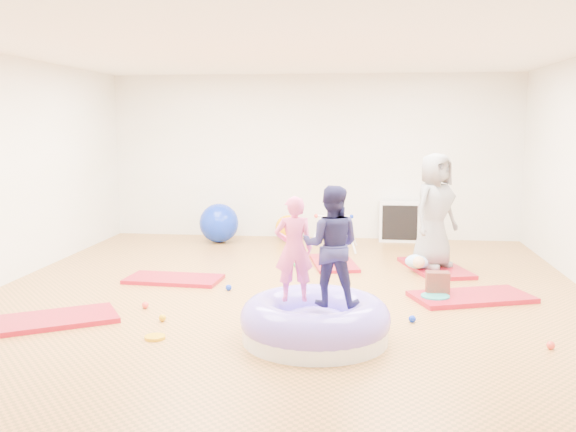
# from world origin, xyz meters

# --- Properties ---
(room) EXTENTS (7.01, 8.01, 2.81)m
(room) POSITION_xyz_m (0.00, 0.00, 1.40)
(room) COLOR #BD7938
(room) RESTS_ON ground
(gym_mat_front_left) EXTENTS (1.41, 1.21, 0.05)m
(gym_mat_front_left) POSITION_xyz_m (-2.21, -1.18, 0.03)
(gym_mat_front_left) COLOR #B3062B
(gym_mat_front_left) RESTS_ON ground
(gym_mat_mid_left) EXTENTS (1.21, 0.67, 0.05)m
(gym_mat_mid_left) POSITION_xyz_m (-1.49, 0.63, 0.02)
(gym_mat_mid_left) COLOR #B3062B
(gym_mat_mid_left) RESTS_ON ground
(gym_mat_center_back) EXTENTS (0.77, 1.20, 0.05)m
(gym_mat_center_back) POSITION_xyz_m (0.47, 1.82, 0.02)
(gym_mat_center_back) COLOR #B3062B
(gym_mat_center_back) RESTS_ON ground
(gym_mat_right) EXTENTS (1.46, 1.06, 0.05)m
(gym_mat_right) POSITION_xyz_m (2.10, 0.19, 0.03)
(gym_mat_right) COLOR #B3062B
(gym_mat_right) RESTS_ON ground
(gym_mat_rear_right) EXTENTS (0.97, 1.41, 0.05)m
(gym_mat_rear_right) POSITION_xyz_m (1.85, 1.66, 0.03)
(gym_mat_rear_right) COLOR #B3062B
(gym_mat_rear_right) RESTS_ON ground
(inflatable_cushion) EXTENTS (1.37, 1.37, 0.43)m
(inflatable_cushion) POSITION_xyz_m (0.45, -1.39, 0.17)
(inflatable_cushion) COLOR silver
(inflatable_cushion) RESTS_ON ground
(child_pink) EXTENTS (0.39, 0.29, 0.97)m
(child_pink) POSITION_xyz_m (0.24, -1.31, 0.88)
(child_pink) COLOR #FF5A96
(child_pink) RESTS_ON inflatable_cushion
(child_navy) EXTENTS (0.55, 0.44, 1.08)m
(child_navy) POSITION_xyz_m (0.59, -1.41, 0.94)
(child_navy) COLOR #222150
(child_navy) RESTS_ON inflatable_cushion
(adult_caregiver) EXTENTS (0.87, 0.88, 1.53)m
(adult_caregiver) POSITION_xyz_m (1.81, 1.61, 0.82)
(adult_caregiver) COLOR gray
(adult_caregiver) RESTS_ON gym_mat_rear_right
(infant) EXTENTS (0.34, 0.34, 0.20)m
(infant) POSITION_xyz_m (1.60, 1.43, 0.16)
(infant) COLOR #9ECEFE
(infant) RESTS_ON gym_mat_rear_right
(ball_pit_balls) EXTENTS (4.03, 3.04, 0.07)m
(ball_pit_balls) POSITION_xyz_m (0.29, -0.02, 0.04)
(ball_pit_balls) COLOR #E73D30
(ball_pit_balls) RESTS_ON ground
(exercise_ball_blue) EXTENTS (0.65, 0.65, 0.65)m
(exercise_ball_blue) POSITION_xyz_m (-1.51, 3.32, 0.33)
(exercise_ball_blue) COLOR #0C29B7
(exercise_ball_blue) RESTS_ON ground
(exercise_ball_orange) EXTENTS (0.44, 0.44, 0.44)m
(exercise_ball_orange) POSITION_xyz_m (-0.39, 3.60, 0.22)
(exercise_ball_orange) COLOR #F79C00
(exercise_ball_orange) RESTS_ON ground
(infant_play_gym) EXTENTS (0.74, 0.70, 0.56)m
(infant_play_gym) POSITION_xyz_m (0.42, 2.81, 0.38)
(infant_play_gym) COLOR silver
(infant_play_gym) RESTS_ON ground
(cube_shelf) EXTENTS (0.67, 0.33, 0.67)m
(cube_shelf) POSITION_xyz_m (1.48, 3.79, 0.34)
(cube_shelf) COLOR silver
(cube_shelf) RESTS_ON ground
(balance_disc) EXTENTS (0.32, 0.32, 0.07)m
(balance_disc) POSITION_xyz_m (1.68, 0.05, 0.04)
(balance_disc) COLOR teal
(balance_disc) RESTS_ON ground
(backpack) EXTENTS (0.26, 0.17, 0.30)m
(backpack) POSITION_xyz_m (1.72, 0.22, 0.15)
(backpack) COLOR maroon
(backpack) RESTS_ON ground
(yellow_toy) EXTENTS (0.19, 0.19, 0.03)m
(yellow_toy) POSITION_xyz_m (-1.02, -1.53, 0.01)
(yellow_toy) COLOR #D79E0B
(yellow_toy) RESTS_ON ground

